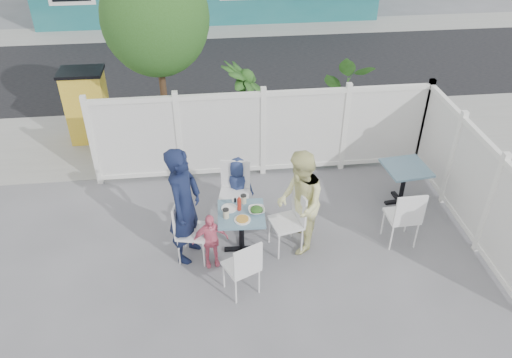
{
  "coord_description": "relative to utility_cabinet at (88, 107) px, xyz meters",
  "views": [
    {
      "loc": [
        -0.87,
        -5.12,
        5.08
      ],
      "look_at": [
        -0.21,
        0.78,
        0.99
      ],
      "focal_mm": 35.0,
      "sensor_mm": 36.0,
      "label": 1
    }
  ],
  "objects": [
    {
      "name": "chair_left",
      "position": [
        1.92,
        -3.65,
        -0.14
      ],
      "size": [
        0.51,
        0.53,
        0.97
      ],
      "rotation": [
        0.0,
        0.0,
        -1.8
      ],
      "color": "white",
      "rests_on": "ground"
    },
    {
      "name": "street",
      "position": [
        3.15,
        3.5,
        -0.7
      ],
      "size": [
        24.0,
        5.0,
        0.01
      ],
      "primitive_type": "cube",
      "color": "black",
      "rests_on": "ground"
    },
    {
      "name": "chair_right",
      "position": [
        3.41,
        -3.62,
        -0.14
      ],
      "size": [
        0.52,
        0.53,
        0.98
      ],
      "rotation": [
        0.0,
        0.0,
        1.81
      ],
      "color": "white",
      "rests_on": "ground"
    },
    {
      "name": "potted_shrub_a",
      "position": [
        2.98,
        -0.9,
        0.2
      ],
      "size": [
        1.09,
        1.09,
        1.81
      ],
      "primitive_type": "imported",
      "rotation": [
        0.0,
        0.0,
        1.49
      ],
      "color": "#264F18",
      "rests_on": "ground"
    },
    {
      "name": "chair_back",
      "position": [
        2.66,
        -2.84,
        -0.12
      ],
      "size": [
        0.53,
        0.52,
        1.0
      ],
      "rotation": [
        0.0,
        0.0,
        2.94
      ],
      "color": "white",
      "rests_on": "ground"
    },
    {
      "name": "ground",
      "position": [
        3.15,
        -4.0,
        -0.71
      ],
      "size": [
        80.0,
        80.0,
        0.0
      ],
      "primitive_type": "plane",
      "color": "slate"
    },
    {
      "name": "fence_back",
      "position": [
        3.25,
        -1.6,
        0.08
      ],
      "size": [
        5.86,
        0.08,
        1.6
      ],
      "color": "white",
      "rests_on": "ground"
    },
    {
      "name": "main_table",
      "position": [
        2.69,
        -3.62,
        -0.17
      ],
      "size": [
        0.69,
        0.69,
        0.7
      ],
      "rotation": [
        0.0,
        0.0,
        -0.05
      ],
      "color": "#3B5979",
      "rests_on": "ground"
    },
    {
      "name": "boy",
      "position": [
        2.71,
        -2.7,
        -0.2
      ],
      "size": [
        0.56,
        0.43,
        1.01
      ],
      "primitive_type": "imported",
      "rotation": [
        0.0,
        0.0,
        2.9
      ],
      "color": "navy",
      "rests_on": "ground"
    },
    {
      "name": "woman",
      "position": [
        3.52,
        -3.62,
        0.1
      ],
      "size": [
        0.63,
        0.8,
        1.6
      ],
      "primitive_type": "imported",
      "rotation": [
        0.0,
        0.0,
        -1.6
      ],
      "color": "#E2DF54",
      "rests_on": "ground"
    },
    {
      "name": "potted_shrub_b",
      "position": [
        4.82,
        -1.0,
        0.09
      ],
      "size": [
        1.78,
        1.86,
        1.59
      ],
      "primitive_type": "imported",
      "rotation": [
        0.0,
        0.0,
        2.08
      ],
      "color": "#264F18",
      "rests_on": "ground"
    },
    {
      "name": "chair_spare",
      "position": [
        5.06,
        -3.76,
        -0.14
      ],
      "size": [
        0.45,
        0.44,
        0.98
      ],
      "rotation": [
        0.0,
        0.0,
        0.03
      ],
      "color": "white",
      "rests_on": "ground"
    },
    {
      "name": "plate_side",
      "position": [
        2.53,
        -3.5,
        -0.0
      ],
      "size": [
        0.23,
        0.23,
        0.02
      ],
      "primitive_type": "cylinder",
      "color": "white",
      "rests_on": "main_table"
    },
    {
      "name": "ketchup_bottle",
      "position": [
        2.67,
        -3.54,
        0.09
      ],
      "size": [
        0.06,
        0.06,
        0.19
      ],
      "primitive_type": "cylinder",
      "color": "red",
      "rests_on": "main_table"
    },
    {
      "name": "plate_main",
      "position": [
        2.69,
        -3.78,
        -0.0
      ],
      "size": [
        0.23,
        0.23,
        0.01
      ],
      "primitive_type": "cylinder",
      "color": "white",
      "rests_on": "main_table"
    },
    {
      "name": "near_sidewalk",
      "position": [
        3.15,
        -0.2,
        -0.7
      ],
      "size": [
        24.0,
        2.6,
        0.01
      ],
      "primitive_type": "cube",
      "color": "gray",
      "rests_on": "ground"
    },
    {
      "name": "pepper_shaker",
      "position": [
        2.63,
        -3.36,
        0.03
      ],
      "size": [
        0.03,
        0.03,
        0.07
      ],
      "primitive_type": "cylinder",
      "color": "black",
      "rests_on": "main_table"
    },
    {
      "name": "salt_shaker",
      "position": [
        2.59,
        -3.35,
        0.02
      ],
      "size": [
        0.03,
        0.03,
        0.06
      ],
      "primitive_type": "cylinder",
      "color": "white",
      "rests_on": "main_table"
    },
    {
      "name": "coffee_cup_b",
      "position": [
        2.75,
        -3.39,
        0.05
      ],
      "size": [
        0.08,
        0.08,
        0.12
      ],
      "primitive_type": "cylinder",
      "color": "beige",
      "rests_on": "main_table"
    },
    {
      "name": "salad_bowl",
      "position": [
        2.91,
        -3.62,
        0.02
      ],
      "size": [
        0.23,
        0.23,
        0.06
      ],
      "primitive_type": "imported",
      "color": "white",
      "rests_on": "main_table"
    },
    {
      "name": "far_sidewalk",
      "position": [
        3.15,
        6.6,
        -0.7
      ],
      "size": [
        24.0,
        1.6,
        0.01
      ],
      "primitive_type": "cube",
      "color": "gray",
      "rests_on": "ground"
    },
    {
      "name": "man",
      "position": [
        1.91,
        -3.61,
        0.19
      ],
      "size": [
        0.65,
        0.77,
        1.78
      ],
      "primitive_type": "imported",
      "rotation": [
        0.0,
        0.0,
        1.17
      ],
      "color": "#131B3A",
      "rests_on": "ground"
    },
    {
      "name": "coffee_cup_a",
      "position": [
        2.47,
        -3.69,
        0.06
      ],
      "size": [
        0.09,
        0.09,
        0.13
      ],
      "primitive_type": "cylinder",
      "color": "beige",
      "rests_on": "main_table"
    },
    {
      "name": "toddler",
      "position": [
        2.23,
        -3.85,
        -0.27
      ],
      "size": [
        0.54,
        0.28,
        0.87
      ],
      "primitive_type": "imported",
      "rotation": [
        0.0,
        0.0,
        0.13
      ],
      "color": "pink",
      "rests_on": "ground"
    },
    {
      "name": "spare_table",
      "position": [
        5.43,
        -2.75,
        -0.16
      ],
      "size": [
        0.73,
        0.73,
        0.71
      ],
      "rotation": [
        0.0,
        0.0,
        0.11
      ],
      "color": "#3B5979",
      "rests_on": "ground"
    },
    {
      "name": "tree",
      "position": [
        1.55,
        -0.7,
        1.89
      ],
      "size": [
        1.8,
        1.62,
        3.59
      ],
      "color": "#382316",
      "rests_on": "ground"
    },
    {
      "name": "chair_near",
      "position": [
        2.65,
        -4.48,
        -0.18
      ],
      "size": [
        0.54,
        0.53,
        0.91
      ],
      "rotation": [
        0.0,
        0.0,
        0.43
      ],
      "color": "white",
      "rests_on": "ground"
    },
    {
      "name": "fence_right",
      "position": [
        6.15,
        -3.4,
        0.08
      ],
      "size": [
        0.08,
        3.66,
        1.6
      ],
      "rotation": [
        0.0,
        0.0,
        1.57
      ],
      "color": "white",
      "rests_on": "ground"
    },
    {
      "name": "utility_cabinet",
      "position": [
        0.0,
        0.0,
        0.0
      ],
      "size": [
        0.77,
        0.55,
        1.41
      ],
      "primitive_type": "cube",
      "rotation": [
        0.0,
        0.0,
        -0.01
      ],
      "color": "gold",
      "rests_on": "ground"
    }
  ]
}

